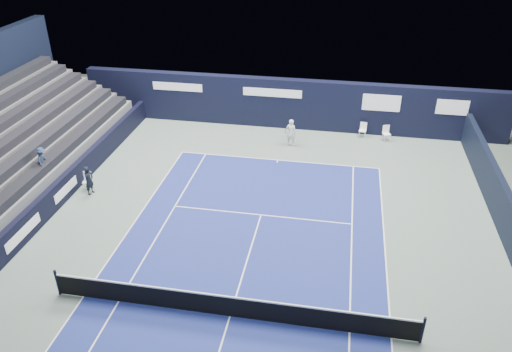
# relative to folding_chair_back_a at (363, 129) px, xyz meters

# --- Properties ---
(ground) EXTENTS (48.00, 48.00, 0.00)m
(ground) POSITION_rel_folding_chair_back_a_xyz_m (-4.60, -13.84, -0.51)
(ground) COLOR slate
(ground) RESTS_ON ground
(court_surface) EXTENTS (10.97, 23.77, 0.01)m
(court_surface) POSITION_rel_folding_chair_back_a_xyz_m (-4.60, -15.84, -0.51)
(court_surface) COLOR navy
(court_surface) RESTS_ON ground
(enclosure_wall_right) EXTENTS (0.30, 22.00, 1.80)m
(enclosure_wall_right) POSITION_rel_folding_chair_back_a_xyz_m (5.90, -9.84, 0.39)
(enclosure_wall_right) COLOR black
(enclosure_wall_right) RESTS_ON ground
(folding_chair_back_a) EXTENTS (0.46, 0.45, 0.90)m
(folding_chair_back_a) POSITION_rel_folding_chair_back_a_xyz_m (0.00, 0.00, 0.00)
(folding_chair_back_a) COLOR white
(folding_chair_back_a) RESTS_ON ground
(folding_chair_back_b) EXTENTS (0.52, 0.51, 0.93)m
(folding_chair_back_b) POSITION_rel_folding_chair_back_a_xyz_m (1.35, -0.27, 0.02)
(folding_chair_back_b) COLOR white
(folding_chair_back_b) RESTS_ON ground
(line_judge_chair) EXTENTS (0.45, 0.44, 0.91)m
(line_judge_chair) POSITION_rel_folding_chair_back_a_xyz_m (-13.46, -8.61, 0.01)
(line_judge_chair) COLOR white
(line_judge_chair) RESTS_ON ground
(line_judge) EXTENTS (0.44, 0.59, 1.48)m
(line_judge) POSITION_rel_folding_chair_back_a_xyz_m (-13.12, -9.06, 0.22)
(line_judge) COLOR black
(line_judge) RESTS_ON ground
(court_markings) EXTENTS (11.03, 23.83, 0.00)m
(court_markings) POSITION_rel_folding_chair_back_a_xyz_m (-4.60, -15.84, -0.50)
(court_markings) COLOR white
(court_markings) RESTS_ON court_surface
(tennis_net) EXTENTS (12.90, 0.10, 1.10)m
(tennis_net) POSITION_rel_folding_chair_back_a_xyz_m (-4.60, -15.84, -0.01)
(tennis_net) COLOR black
(tennis_net) RESTS_ON ground
(back_sponsor_wall) EXTENTS (26.00, 0.63, 3.10)m
(back_sponsor_wall) POSITION_rel_folding_chair_back_a_xyz_m (-4.59, 0.66, 1.04)
(back_sponsor_wall) COLOR black
(back_sponsor_wall) RESTS_ON ground
(side_barrier_left) EXTENTS (0.33, 22.00, 1.20)m
(side_barrier_left) POSITION_rel_folding_chair_back_a_xyz_m (-14.10, -9.87, 0.09)
(side_barrier_left) COLOR black
(side_barrier_left) RESTS_ON ground
(tennis_player) EXTENTS (0.66, 0.86, 1.63)m
(tennis_player) POSITION_rel_folding_chair_back_a_xyz_m (-4.13, -1.96, 0.30)
(tennis_player) COLOR white
(tennis_player) RESTS_ON ground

